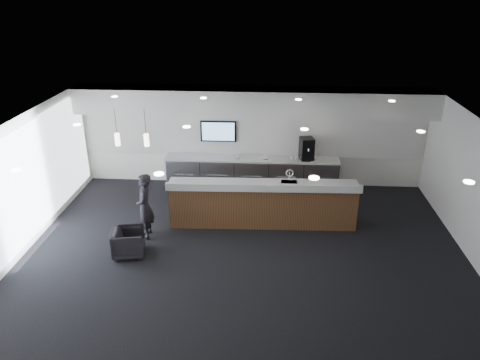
# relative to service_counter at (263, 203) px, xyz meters

# --- Properties ---
(ground) EXTENTS (10.00, 10.00, 0.00)m
(ground) POSITION_rel_service_counter_xyz_m (-0.38, -1.41, -0.58)
(ground) COLOR black
(ground) RESTS_ON ground
(ceiling) EXTENTS (10.00, 8.00, 0.02)m
(ceiling) POSITION_rel_service_counter_xyz_m (-0.38, -1.41, 2.42)
(ceiling) COLOR black
(ceiling) RESTS_ON back_wall
(back_wall) EXTENTS (10.00, 0.02, 3.00)m
(back_wall) POSITION_rel_service_counter_xyz_m (-0.38, 2.59, 0.92)
(back_wall) COLOR white
(back_wall) RESTS_ON ground
(left_wall) EXTENTS (0.02, 8.00, 3.00)m
(left_wall) POSITION_rel_service_counter_xyz_m (-5.38, -1.41, 0.92)
(left_wall) COLOR white
(left_wall) RESTS_ON ground
(soffit_bulkhead) EXTENTS (10.00, 0.90, 0.70)m
(soffit_bulkhead) POSITION_rel_service_counter_xyz_m (-0.38, 2.14, 2.07)
(soffit_bulkhead) COLOR silver
(soffit_bulkhead) RESTS_ON back_wall
(alcove_panel) EXTENTS (9.80, 0.06, 1.40)m
(alcove_panel) POSITION_rel_service_counter_xyz_m (-0.38, 2.56, 1.02)
(alcove_panel) COLOR silver
(alcove_panel) RESTS_ON back_wall
(window_blinds_wall) EXTENTS (0.04, 7.36, 2.55)m
(window_blinds_wall) POSITION_rel_service_counter_xyz_m (-5.34, -1.41, 0.92)
(window_blinds_wall) COLOR #ABBECD
(window_blinds_wall) RESTS_ON left_wall
(back_credenza) EXTENTS (5.06, 0.66, 0.95)m
(back_credenza) POSITION_rel_service_counter_xyz_m (-0.38, 2.23, -0.10)
(back_credenza) COLOR gray
(back_credenza) RESTS_ON ground
(wall_tv) EXTENTS (1.05, 0.08, 0.62)m
(wall_tv) POSITION_rel_service_counter_xyz_m (-1.38, 2.50, 1.07)
(wall_tv) COLOR black
(wall_tv) RESTS_ON back_wall
(pendant_left) EXTENTS (0.12, 0.12, 0.30)m
(pendant_left) POSITION_rel_service_counter_xyz_m (-2.78, -0.61, 1.67)
(pendant_left) COLOR #F5E9BF
(pendant_left) RESTS_ON ceiling
(pendant_right) EXTENTS (0.12, 0.12, 0.30)m
(pendant_right) POSITION_rel_service_counter_xyz_m (-3.48, -0.61, 1.67)
(pendant_right) COLOR #F5E9BF
(pendant_right) RESTS_ON ceiling
(ceiling_can_lights) EXTENTS (7.00, 5.00, 0.02)m
(ceiling_can_lights) POSITION_rel_service_counter_xyz_m (-0.38, -1.41, 2.39)
(ceiling_can_lights) COLOR white
(ceiling_can_lights) RESTS_ON ceiling
(service_counter) EXTENTS (4.73, 0.95, 1.49)m
(service_counter) POSITION_rel_service_counter_xyz_m (0.00, 0.00, 0.00)
(service_counter) COLOR #482B18
(service_counter) RESTS_ON ground
(coffee_machine) EXTENTS (0.44, 0.52, 0.64)m
(coffee_machine) POSITION_rel_service_counter_xyz_m (1.19, 2.23, 0.69)
(coffee_machine) COLOR black
(coffee_machine) RESTS_ON back_credenza
(info_sign_left) EXTENTS (0.14, 0.04, 0.19)m
(info_sign_left) POSITION_rel_service_counter_xyz_m (-0.79, 2.11, 0.47)
(info_sign_left) COLOR white
(info_sign_left) RESTS_ON back_credenza
(info_sign_right) EXTENTS (0.16, 0.04, 0.21)m
(info_sign_right) POSITION_rel_service_counter_xyz_m (0.03, 2.12, 0.48)
(info_sign_right) COLOR white
(info_sign_right) RESTS_ON back_credenza
(armchair) EXTENTS (0.82, 0.80, 0.64)m
(armchair) POSITION_rel_service_counter_xyz_m (-2.98, -1.63, -0.26)
(armchair) COLOR black
(armchair) RESTS_ON ground
(lounge_guest) EXTENTS (0.47, 0.64, 1.62)m
(lounge_guest) POSITION_rel_service_counter_xyz_m (-2.78, -0.81, 0.23)
(lounge_guest) COLOR black
(lounge_guest) RESTS_ON ground
(cup_0) EXTENTS (0.09, 0.09, 0.09)m
(cup_0) POSITION_rel_service_counter_xyz_m (1.48, 2.17, 0.42)
(cup_0) COLOR white
(cup_0) RESTS_ON back_credenza
(cup_1) EXTENTS (0.13, 0.13, 0.09)m
(cup_1) POSITION_rel_service_counter_xyz_m (1.34, 2.17, 0.42)
(cup_1) COLOR white
(cup_1) RESTS_ON back_credenza
(cup_2) EXTENTS (0.12, 0.12, 0.09)m
(cup_2) POSITION_rel_service_counter_xyz_m (1.20, 2.17, 0.42)
(cup_2) COLOR white
(cup_2) RESTS_ON back_credenza
(cup_3) EXTENTS (0.12, 0.12, 0.09)m
(cup_3) POSITION_rel_service_counter_xyz_m (1.06, 2.17, 0.42)
(cup_3) COLOR white
(cup_3) RESTS_ON back_credenza
(cup_4) EXTENTS (0.13, 0.13, 0.09)m
(cup_4) POSITION_rel_service_counter_xyz_m (0.92, 2.17, 0.42)
(cup_4) COLOR white
(cup_4) RESTS_ON back_credenza
(cup_5) EXTENTS (0.10, 0.10, 0.09)m
(cup_5) POSITION_rel_service_counter_xyz_m (0.78, 2.17, 0.42)
(cup_5) COLOR white
(cup_5) RESTS_ON back_credenza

